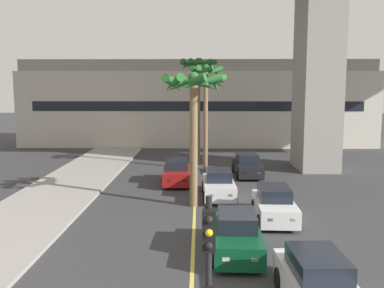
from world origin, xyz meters
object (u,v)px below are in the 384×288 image
object	(u,v)px
car_queue_front	(219,185)
car_queue_sixth	(237,235)
car_queue_third	(318,284)
palm_tree_near_median	(194,96)
car_queue_second	(177,173)
palm_tree_mid_median	(206,84)
car_queue_fourth	(247,166)
palm_tree_far_median	(198,76)
car_queue_fifth	(274,205)
traffic_light_median_near	(209,276)

from	to	relation	value
car_queue_front	car_queue_sixth	world-z (taller)	same
car_queue_third	palm_tree_near_median	world-z (taller)	palm_tree_near_median
car_queue_front	car_queue_second	world-z (taller)	same
car_queue_front	car_queue_sixth	size ratio (longest dim) A/B	1.00
car_queue_sixth	palm_tree_mid_median	world-z (taller)	palm_tree_mid_median
car_queue_front	palm_tree_near_median	bearing A→B (deg)	-126.36
car_queue_fourth	palm_tree_far_median	size ratio (longest dim) A/B	0.48
car_queue_second	palm_tree_near_median	world-z (taller)	palm_tree_near_median
car_queue_front	car_queue_fifth	size ratio (longest dim) A/B	1.00
car_queue_fourth	car_queue_sixth	size ratio (longest dim) A/B	1.00
car_queue_third	palm_tree_near_median	xyz separation A→B (m)	(-3.59, 10.44, 5.02)
car_queue_front	car_queue_sixth	distance (m)	8.33
car_queue_fourth	palm_tree_mid_median	distance (m)	6.87
car_queue_second	car_queue_third	size ratio (longest dim) A/B	1.00
car_queue_front	car_queue_sixth	bearing A→B (deg)	-87.95
car_queue_second	palm_tree_mid_median	xyz separation A→B (m)	(1.93, 4.83, 5.77)
car_queue_fourth	car_queue_front	bearing A→B (deg)	-110.95
car_queue_second	traffic_light_median_near	bearing A→B (deg)	-85.27
traffic_light_median_near	palm_tree_near_median	xyz separation A→B (m)	(-0.44, 14.32, 3.03)
car_queue_second	palm_tree_mid_median	size ratio (longest dim) A/B	0.52
car_queue_sixth	palm_tree_near_median	distance (m)	8.36
car_queue_third	traffic_light_median_near	bearing A→B (deg)	-129.03
car_queue_front	palm_tree_mid_median	size ratio (longest dim) A/B	0.52
car_queue_fifth	palm_tree_near_median	size ratio (longest dim) A/B	0.59
palm_tree_near_median	palm_tree_mid_median	world-z (taller)	palm_tree_mid_median
car_queue_sixth	car_queue_fourth	bearing A→B (deg)	82.06
car_queue_sixth	traffic_light_median_near	distance (m)	8.19
car_queue_third	palm_tree_far_median	bearing A→B (deg)	97.66
car_queue_fourth	car_queue_sixth	distance (m)	14.46
car_queue_front	car_queue_third	world-z (taller)	same
car_queue_fifth	traffic_light_median_near	size ratio (longest dim) A/B	0.99
car_queue_front	traffic_light_median_near	xyz separation A→B (m)	(-0.93, -16.18, 1.99)
car_queue_front	car_queue_third	distance (m)	12.49
palm_tree_far_median	car_queue_sixth	bearing A→B (deg)	-85.96
car_queue_third	palm_tree_mid_median	bearing A→B (deg)	97.88
car_queue_fourth	palm_tree_far_median	distance (m)	10.50
car_queue_third	car_queue_fourth	size ratio (longest dim) A/B	1.00
car_queue_front	traffic_light_median_near	distance (m)	16.33
palm_tree_near_median	palm_tree_far_median	xyz separation A→B (m)	(0.13, 15.29, 1.50)
traffic_light_median_near	palm_tree_far_median	xyz separation A→B (m)	(-0.31, 29.61, 4.52)
traffic_light_median_near	palm_tree_mid_median	world-z (taller)	palm_tree_mid_median
car_queue_front	car_queue_fourth	size ratio (longest dim) A/B	0.99
car_queue_fourth	palm_tree_near_median	distance (m)	10.01
car_queue_second	car_queue_fourth	distance (m)	5.46
car_queue_sixth	palm_tree_far_median	distance (m)	22.76
traffic_light_median_near	palm_tree_near_median	distance (m)	14.65
car_queue_third	palm_tree_mid_median	world-z (taller)	palm_tree_mid_median
car_queue_third	car_queue_fourth	bearing A→B (deg)	89.77
palm_tree_mid_median	palm_tree_far_median	distance (m)	5.20
car_queue_second	palm_tree_mid_median	bearing A→B (deg)	68.28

